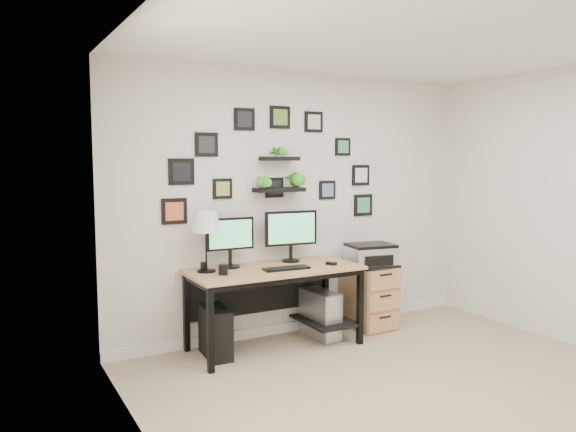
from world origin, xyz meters
TOP-DOWN VIEW (x-y plane):
  - room at (0.00, 1.98)m, footprint 4.00×4.00m
  - desk at (-0.46, 1.67)m, footprint 1.60×0.70m
  - monitor_left at (-0.85, 1.83)m, footprint 0.45×0.19m
  - monitor_right at (-0.21, 1.83)m, footprint 0.54×0.19m
  - keyboard at (-0.44, 1.51)m, footprint 0.43×0.16m
  - mouse at (0.04, 1.51)m, footprint 0.08×0.11m
  - table_lamp at (-1.11, 1.77)m, footprint 0.27×0.27m
  - mug at (-1.03, 1.57)m, footprint 0.08×0.08m
  - pen_cup at (-1.12, 1.81)m, footprint 0.06×0.06m
  - pc_tower_black at (-1.07, 1.67)m, footprint 0.23×0.45m
  - pc_tower_grey at (0.03, 1.67)m, footprint 0.23×0.48m
  - file_cabinet at (0.66, 1.72)m, footprint 0.43×0.53m
  - printer at (0.66, 1.70)m, footprint 0.50×0.43m
  - wall_decor at (-0.29, 1.94)m, footprint 2.32×0.18m

SIDE VIEW (x-z plane):
  - room at x=0.00m, z-range -1.95..2.05m
  - pc_tower_black at x=-1.07m, z-range 0.00..0.44m
  - pc_tower_grey at x=0.03m, z-range 0.00..0.47m
  - file_cabinet at x=0.66m, z-range 0.00..0.67m
  - desk at x=-0.46m, z-range 0.25..1.00m
  - keyboard at x=-0.44m, z-range 0.75..0.77m
  - mouse at x=0.04m, z-range 0.75..0.78m
  - printer at x=0.66m, z-range 0.67..0.88m
  - pen_cup at x=-1.12m, z-range 0.75..0.83m
  - mug at x=-1.03m, z-range 0.75..0.84m
  - monitor_left at x=-0.85m, z-range 0.79..1.25m
  - monitor_right at x=-0.21m, z-range 0.80..1.29m
  - table_lamp at x=-1.11m, z-range 0.91..1.46m
  - wall_decor at x=-0.29m, z-range 1.09..2.21m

